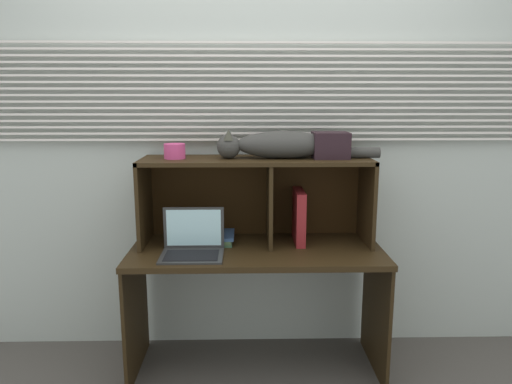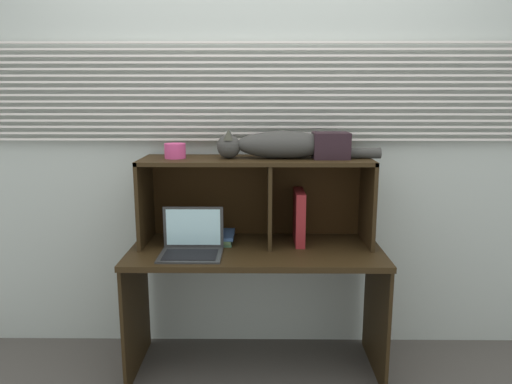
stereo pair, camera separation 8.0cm
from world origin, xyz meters
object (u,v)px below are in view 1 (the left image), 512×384
at_px(laptop, 193,245).
at_px(binder_upright, 299,216).
at_px(book_stack, 220,238).
at_px(small_basket, 175,151).
at_px(storage_box, 330,145).
at_px(cat, 280,145).

relative_size(laptop, binder_upright, 1.08).
bearing_deg(binder_upright, laptop, -160.80).
distance_m(laptop, book_stack, 0.24).
bearing_deg(small_basket, storage_box, 0.00).
bearing_deg(storage_box, book_stack, 179.82).
bearing_deg(book_stack, laptop, -122.82).
height_order(cat, laptop, cat).
height_order(cat, storage_box, cat).
distance_m(book_stack, storage_box, 0.79).
bearing_deg(small_basket, book_stack, 0.46).
bearing_deg(small_basket, laptop, -62.01).
xyz_separation_m(laptop, storage_box, (0.73, 0.20, 0.49)).
bearing_deg(cat, book_stack, 179.67).
bearing_deg(laptop, binder_upright, 19.20).
distance_m(binder_upright, book_stack, 0.45).
distance_m(cat, binder_upright, 0.41).
relative_size(binder_upright, small_basket, 2.59).
distance_m(binder_upright, small_basket, 0.76).
xyz_separation_m(cat, laptop, (-0.46, -0.20, -0.49)).
bearing_deg(binder_upright, storage_box, 0.00).
height_order(laptop, binder_upright, binder_upright).
distance_m(cat, storage_box, 0.27).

